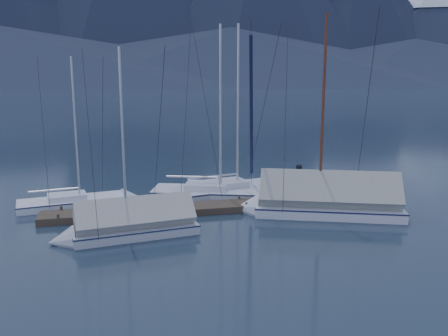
{
  "coord_description": "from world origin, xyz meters",
  "views": [
    {
      "loc": [
        -5.24,
        -20.79,
        6.89
      ],
      "look_at": [
        0.0,
        2.0,
        2.2
      ],
      "focal_mm": 38.0,
      "sensor_mm": 36.0,
      "label": 1
    }
  ],
  "objects_px": {
    "sailboat_covered_far": "(124,227)",
    "person": "(299,182)",
    "sailboat_open_left": "(89,202)",
    "sailboat_open_right": "(246,190)",
    "sailboat_covered_near": "(316,203)",
    "sailboat_open_mid": "(230,195)"
  },
  "relations": [
    {
      "from": "sailboat_open_left",
      "to": "sailboat_covered_far",
      "type": "xyz_separation_m",
      "value": [
        1.72,
        -5.58,
        0.28
      ]
    },
    {
      "from": "sailboat_open_right",
      "to": "sailboat_covered_far",
      "type": "xyz_separation_m",
      "value": [
        -7.14,
        -6.15,
        0.24
      ]
    },
    {
      "from": "sailboat_open_left",
      "to": "person",
      "type": "relative_size",
      "value": 4.46
    },
    {
      "from": "person",
      "to": "sailboat_open_mid",
      "type": "bearing_deg",
      "value": 59.8
    },
    {
      "from": "sailboat_open_right",
      "to": "person",
      "type": "height_order",
      "value": "sailboat_open_right"
    },
    {
      "from": "sailboat_covered_far",
      "to": "person",
      "type": "height_order",
      "value": "sailboat_covered_far"
    },
    {
      "from": "sailboat_covered_near",
      "to": "person",
      "type": "height_order",
      "value": "sailboat_covered_near"
    },
    {
      "from": "sailboat_covered_far",
      "to": "sailboat_open_right",
      "type": "bearing_deg",
      "value": 40.75
    },
    {
      "from": "sailboat_open_right",
      "to": "sailboat_covered_far",
      "type": "bearing_deg",
      "value": -139.25
    },
    {
      "from": "sailboat_open_right",
      "to": "sailboat_open_mid",
      "type": "bearing_deg",
      "value": -140.26
    },
    {
      "from": "sailboat_open_left",
      "to": "sailboat_open_mid",
      "type": "xyz_separation_m",
      "value": [
        7.69,
        -0.41,
        0.03
      ]
    },
    {
      "from": "sailboat_open_left",
      "to": "sailboat_open_right",
      "type": "relative_size",
      "value": 0.81
    },
    {
      "from": "sailboat_open_left",
      "to": "sailboat_open_right",
      "type": "xyz_separation_m",
      "value": [
        8.86,
        0.57,
        0.04
      ]
    },
    {
      "from": "sailboat_covered_near",
      "to": "sailboat_open_left",
      "type": "bearing_deg",
      "value": 158.89
    },
    {
      "from": "person",
      "to": "sailboat_open_left",
      "type": "bearing_deg",
      "value": 82.87
    },
    {
      "from": "sailboat_open_mid",
      "to": "person",
      "type": "distance_m",
      "value": 4.1
    },
    {
      "from": "sailboat_open_left",
      "to": "sailboat_open_mid",
      "type": "distance_m",
      "value": 7.7
    },
    {
      "from": "person",
      "to": "sailboat_covered_far",
      "type": "bearing_deg",
      "value": 114.4
    },
    {
      "from": "sailboat_covered_near",
      "to": "sailboat_covered_far",
      "type": "relative_size",
      "value": 1.23
    },
    {
      "from": "sailboat_open_mid",
      "to": "person",
      "type": "relative_size",
      "value": 5.46
    },
    {
      "from": "sailboat_open_mid",
      "to": "sailboat_covered_far",
      "type": "distance_m",
      "value": 7.9
    },
    {
      "from": "sailboat_open_left",
      "to": "sailboat_open_mid",
      "type": "relative_size",
      "value": 0.82
    }
  ]
}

